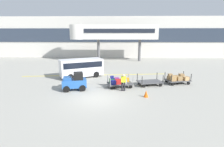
{
  "coord_description": "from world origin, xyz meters",
  "views": [
    {
      "loc": [
        1.56,
        -12.93,
        4.89
      ],
      "look_at": [
        1.06,
        4.25,
        1.06
      ],
      "focal_mm": 28.32,
      "sensor_mm": 36.0,
      "label": 1
    }
  ],
  "objects_px": {
    "shuttle_van": "(81,67)",
    "safety_cone_near": "(146,94)",
    "baggage_cart_tail": "(177,79)",
    "baggage_handler": "(123,82)",
    "baggage_tug": "(75,82)",
    "baggage_cart_middle": "(150,82)",
    "baggage_cart_lead": "(119,82)"
  },
  "relations": [
    {
      "from": "shuttle_van",
      "to": "safety_cone_near",
      "type": "distance_m",
      "value": 9.28
    },
    {
      "from": "baggage_cart_tail",
      "to": "safety_cone_near",
      "type": "height_order",
      "value": "baggage_cart_tail"
    },
    {
      "from": "baggage_handler",
      "to": "baggage_cart_tail",
      "type": "bearing_deg",
      "value": 25.11
    },
    {
      "from": "shuttle_van",
      "to": "safety_cone_near",
      "type": "relative_size",
      "value": 9.34
    },
    {
      "from": "baggage_tug",
      "to": "shuttle_van",
      "type": "xyz_separation_m",
      "value": [
        -0.38,
        4.92,
        0.48
      ]
    },
    {
      "from": "baggage_cart_middle",
      "to": "shuttle_van",
      "type": "xyz_separation_m",
      "value": [
        -7.33,
        3.24,
        0.89
      ]
    },
    {
      "from": "baggage_tug",
      "to": "baggage_cart_tail",
      "type": "xyz_separation_m",
      "value": [
        9.87,
        2.38,
        -0.23
      ]
    },
    {
      "from": "baggage_cart_middle",
      "to": "baggage_handler",
      "type": "xyz_separation_m",
      "value": [
        -2.63,
        -1.89,
        0.52
      ]
    },
    {
      "from": "baggage_tug",
      "to": "baggage_cart_lead",
      "type": "bearing_deg",
      "value": 13.92
    },
    {
      "from": "baggage_cart_lead",
      "to": "baggage_handler",
      "type": "height_order",
      "value": "baggage_handler"
    },
    {
      "from": "baggage_tug",
      "to": "shuttle_van",
      "type": "distance_m",
      "value": 4.96
    },
    {
      "from": "baggage_cart_middle",
      "to": "baggage_handler",
      "type": "distance_m",
      "value": 3.29
    },
    {
      "from": "baggage_cart_middle",
      "to": "safety_cone_near",
      "type": "bearing_deg",
      "value": -104.69
    },
    {
      "from": "baggage_tug",
      "to": "baggage_cart_lead",
      "type": "xyz_separation_m",
      "value": [
        3.96,
        0.98,
        -0.24
      ]
    },
    {
      "from": "baggage_tug",
      "to": "safety_cone_near",
      "type": "bearing_deg",
      "value": -15.41
    },
    {
      "from": "baggage_tug",
      "to": "baggage_cart_lead",
      "type": "height_order",
      "value": "baggage_tug"
    },
    {
      "from": "safety_cone_near",
      "to": "baggage_cart_lead",
      "type": "bearing_deg",
      "value": 128.6
    },
    {
      "from": "baggage_cart_tail",
      "to": "shuttle_van",
      "type": "height_order",
      "value": "shuttle_van"
    },
    {
      "from": "baggage_cart_lead",
      "to": "safety_cone_near",
      "type": "height_order",
      "value": "baggage_cart_lead"
    },
    {
      "from": "shuttle_van",
      "to": "baggage_handler",
      "type": "bearing_deg",
      "value": -47.53
    },
    {
      "from": "baggage_tug",
      "to": "baggage_cart_tail",
      "type": "relative_size",
      "value": 0.75
    },
    {
      "from": "baggage_tug",
      "to": "shuttle_van",
      "type": "bearing_deg",
      "value": 94.36
    },
    {
      "from": "baggage_cart_lead",
      "to": "safety_cone_near",
      "type": "xyz_separation_m",
      "value": [
        2.12,
        -2.66,
        -0.23
      ]
    },
    {
      "from": "baggage_cart_lead",
      "to": "shuttle_van",
      "type": "distance_m",
      "value": 5.9
    },
    {
      "from": "safety_cone_near",
      "to": "baggage_handler",
      "type": "bearing_deg",
      "value": 140.19
    },
    {
      "from": "baggage_cart_lead",
      "to": "baggage_cart_middle",
      "type": "relative_size",
      "value": 1.0
    },
    {
      "from": "baggage_cart_lead",
      "to": "safety_cone_near",
      "type": "bearing_deg",
      "value": -51.4
    },
    {
      "from": "baggage_cart_middle",
      "to": "shuttle_van",
      "type": "bearing_deg",
      "value": 156.17
    },
    {
      "from": "baggage_tug",
      "to": "baggage_cart_tail",
      "type": "height_order",
      "value": "baggage_tug"
    },
    {
      "from": "baggage_tug",
      "to": "safety_cone_near",
      "type": "xyz_separation_m",
      "value": [
        6.08,
        -1.67,
        -0.48
      ]
    },
    {
      "from": "baggage_cart_middle",
      "to": "baggage_handler",
      "type": "relative_size",
      "value": 1.98
    },
    {
      "from": "baggage_cart_lead",
      "to": "baggage_handler",
      "type": "distance_m",
      "value": 1.3
    }
  ]
}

